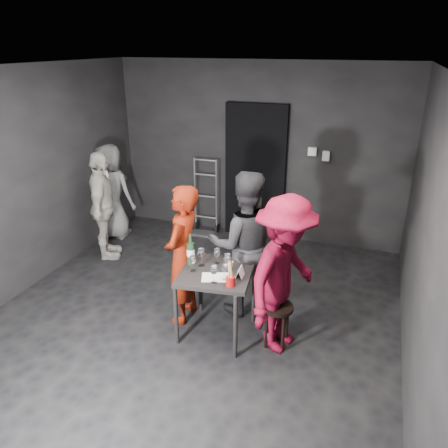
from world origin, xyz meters
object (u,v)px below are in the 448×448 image
(tasting_table, at_px, (216,279))
(server_red, at_px, (183,252))
(stool, at_px, (277,315))
(wine_bottle, at_px, (191,252))
(breadstick_cup, at_px, (231,274))
(bystander_cream, at_px, (103,204))
(woman_black, at_px, (245,236))
(man_maroon, at_px, (284,268))
(bystander_grey, at_px, (111,192))
(hand_truck, at_px, (205,220))

(tasting_table, relative_size, server_red, 0.45)
(stool, bearing_deg, wine_bottle, 176.93)
(breadstick_cup, bearing_deg, bystander_cream, 149.95)
(woman_black, xyz_separation_m, bystander_cream, (-2.29, 0.63, -0.13))
(wine_bottle, relative_size, breadstick_cup, 1.23)
(tasting_table, bearing_deg, wine_bottle, 168.22)
(woman_black, xyz_separation_m, man_maroon, (0.56, -0.50, -0.05))
(stool, xyz_separation_m, man_maroon, (0.04, 0.01, 0.53))
(bystander_grey, relative_size, wine_bottle, 4.40)
(server_red, distance_m, man_maroon, 1.15)
(woman_black, bearing_deg, tasting_table, 51.41)
(bystander_cream, distance_m, bystander_grey, 0.75)
(bystander_cream, xyz_separation_m, wine_bottle, (1.84, -1.09, 0.07))
(tasting_table, relative_size, wine_bottle, 2.20)
(hand_truck, xyz_separation_m, man_maroon, (1.83, -2.42, 0.67))
(hand_truck, bearing_deg, bystander_grey, -156.54)
(tasting_table, relative_size, breadstick_cup, 2.70)
(woman_black, distance_m, breadstick_cup, 0.76)
(bystander_cream, bearing_deg, bystander_grey, -1.76)
(bystander_cream, xyz_separation_m, bystander_grey, (-0.31, 0.68, -0.06))
(man_maroon, relative_size, bystander_cream, 1.10)
(server_red, xyz_separation_m, woman_black, (0.58, 0.38, 0.12))
(woman_black, xyz_separation_m, bystander_grey, (-2.60, 1.31, -0.20))
(wine_bottle, bearing_deg, bystander_cream, 149.31)
(man_maroon, bearing_deg, server_red, 100.01)
(hand_truck, xyz_separation_m, breadstick_cup, (1.37, -2.67, 0.65))
(man_maroon, distance_m, breadstick_cup, 0.53)
(wine_bottle, height_order, breadstick_cup, wine_bottle)
(woman_black, distance_m, bystander_cream, 2.38)
(stool, relative_size, man_maroon, 0.26)
(bystander_cream, height_order, wine_bottle, bystander_cream)
(tasting_table, distance_m, woman_black, 0.62)
(breadstick_cup, bearing_deg, hand_truck, 117.09)
(server_red, bearing_deg, man_maroon, 81.92)
(woman_black, bearing_deg, server_red, 9.49)
(woman_black, height_order, wine_bottle, woman_black)
(hand_truck, relative_size, man_maroon, 0.69)
(man_maroon, height_order, breadstick_cup, man_maroon)
(hand_truck, height_order, bystander_grey, bystander_grey)
(hand_truck, height_order, breadstick_cup, hand_truck)
(bystander_cream, bearing_deg, hand_truck, -64.87)
(hand_truck, xyz_separation_m, bystander_cream, (-1.02, -1.29, 0.59))
(stool, xyz_separation_m, server_red, (-1.10, 0.13, 0.46))
(woman_black, xyz_separation_m, wine_bottle, (-0.45, -0.46, -0.07))
(tasting_table, relative_size, bystander_grey, 0.50)
(tasting_table, distance_m, bystander_cream, 2.45)
(tasting_table, distance_m, man_maroon, 0.74)
(stool, relative_size, wine_bottle, 1.38)
(wine_bottle, bearing_deg, man_maroon, -2.20)
(hand_truck, relative_size, breadstick_cup, 4.45)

